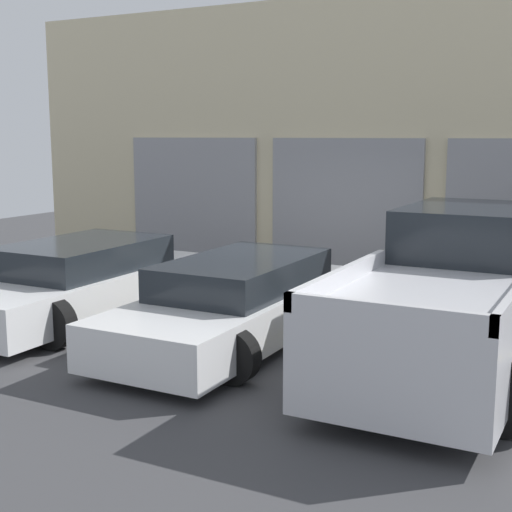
% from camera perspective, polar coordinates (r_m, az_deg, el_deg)
% --- Properties ---
extents(ground_plane, '(28.00, 28.00, 0.00)m').
position_cam_1_polar(ground_plane, '(11.04, 2.46, -4.85)').
color(ground_plane, '#3D3D3F').
extents(shophouse_building, '(15.02, 0.68, 5.30)m').
position_cam_1_polar(shophouse_building, '(13.74, 8.43, 8.87)').
color(shophouse_building, beige).
rests_on(shophouse_building, ground).
extents(pickup_truck, '(2.42, 5.00, 1.84)m').
position_cam_1_polar(pickup_truck, '(8.82, 15.57, -3.17)').
color(pickup_truck, silver).
rests_on(pickup_truck, ground).
extents(sedan_white, '(2.12, 4.80, 1.13)m').
position_cam_1_polar(sedan_white, '(9.62, -1.30, -3.68)').
color(sedan_white, white).
rests_on(sedan_white, ground).
extents(sedan_side, '(2.29, 4.61, 1.16)m').
position_cam_1_polar(sedan_side, '(11.21, -13.89, -1.96)').
color(sedan_side, white).
rests_on(sedan_side, ground).
extents(parking_stripe_far_left, '(0.12, 2.20, 0.01)m').
position_cam_1_polar(parking_stripe_far_left, '(12.26, -18.78, -3.88)').
color(parking_stripe_far_left, gold).
rests_on(parking_stripe_far_left, ground).
extents(parking_stripe_left, '(0.12, 2.20, 0.01)m').
position_cam_1_polar(parking_stripe_left, '(10.46, -8.10, -5.74)').
color(parking_stripe_left, gold).
rests_on(parking_stripe_left, ground).
extents(parking_stripe_centre, '(0.12, 2.20, 0.01)m').
position_cam_1_polar(parking_stripe_centre, '(9.17, 6.34, -7.92)').
color(parking_stripe_centre, gold).
rests_on(parking_stripe_centre, ground).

